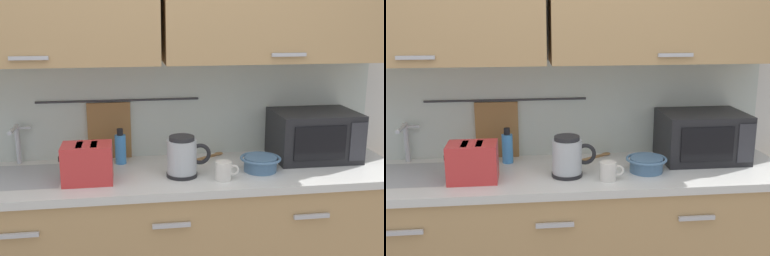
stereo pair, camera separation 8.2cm
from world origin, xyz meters
The scene contains 11 objects.
counter_unit centered at (-0.01, 0.30, 0.46)m, with size 2.53×0.64×0.90m.
back_wall_assembly centered at (0.00, 0.53, 1.52)m, with size 3.70×0.41×2.50m.
sink_faucet centered at (-0.78, 0.53, 1.04)m, with size 0.09×0.17×0.22m.
microwave centered at (0.85, 0.41, 1.04)m, with size 0.46×0.35×0.27m.
electric_kettle centered at (0.08, 0.22, 1.00)m, with size 0.23×0.16×0.21m.
dish_soap_bottle centered at (-0.23, 0.47, 0.99)m, with size 0.06×0.06×0.20m.
mug_near_sink centered at (-0.42, 0.48, 0.95)m, with size 0.12×0.08×0.09m.
mixing_bowl centered at (0.49, 0.23, 0.94)m, with size 0.21×0.21×0.08m.
toaster centered at (-0.39, 0.20, 1.00)m, with size 0.26×0.17×0.19m.
mug_by_kettle centered at (0.28, 0.13, 0.95)m, with size 0.12×0.08×0.09m.
wooden_spoon centered at (0.27, 0.50, 0.91)m, with size 0.25×0.17×0.01m.
Camera 1 is at (-0.20, -2.00, 1.70)m, focal length 43.48 mm.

